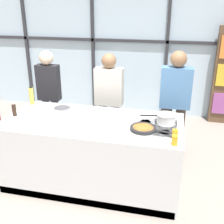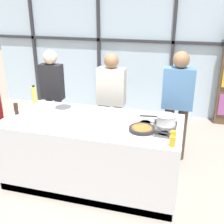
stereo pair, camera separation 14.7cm
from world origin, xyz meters
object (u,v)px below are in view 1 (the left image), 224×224
Objects in this scene: spectator_center_left at (109,98)px; white_plate at (46,128)px; pepper_grinder at (14,110)px; oil_bottle at (31,96)px; saucepan at (166,119)px; frying_pan at (144,128)px; juice_glass_near at (175,140)px; juice_glass_far at (175,134)px; spectator_center_right at (175,100)px; spectator_far_left at (49,92)px; mixing_bowl at (62,110)px.

spectator_center_left is 6.95× the size of white_plate.
spectator_center_left is 8.67× the size of pepper_grinder.
pepper_grinder is (-0.01, -0.46, -0.04)m from oil_bottle.
white_plate is at bearing -161.16° from saucepan.
frying_pan is 4.96× the size of juice_glass_near.
spectator_center_right is at bearing 91.15° from juice_glass_far.
juice_glass_far is at bearing -5.75° from pepper_grinder.
spectator_center_right is at bearing -180.00° from spectator_far_left.
frying_pan is 1.77m from oil_bottle.
saucepan is at bearing -2.40° from mixing_bowl.
spectator_center_left reaches higher than pepper_grinder.
oil_bottle is 0.46m from pepper_grinder.
oil_bottle is (-0.02, -0.52, 0.10)m from spectator_far_left.
spectator_center_right is 1.19m from juice_glass_far.
frying_pan is 0.46m from juice_glass_near.
spectator_center_left is 1.16m from oil_bottle.
spectator_center_right is (2.00, 0.00, 0.02)m from spectator_far_left.
oil_bottle reaches higher than pepper_grinder.
spectator_far_left is 14.44× the size of juice_glass_far.
frying_pan is at bearing 148.09° from spectator_far_left.
spectator_center_right reaches higher than saucepan.
frying_pan is (-0.33, -1.04, -0.02)m from spectator_center_right.
spectator_far_left is at bearing 0.00° from spectator_center_left.
saucepan is at bearing 157.56° from spectator_far_left.
white_plate is 2.08× the size of juice_glass_far.
spectator_far_left is 1.00× the size of spectator_center_left.
oil_bottle is at bearing 88.74° from pepper_grinder.
spectator_far_left is at bearing 157.56° from saucepan.
frying_pan is (1.67, -1.04, -0.01)m from spectator_far_left.
spectator_center_right is 3.05× the size of frying_pan.
mixing_bowl is 1.02× the size of oil_bottle.
white_plate is (-1.13, -0.22, -0.01)m from frying_pan.
saucepan is 2.38× the size of pepper_grinder.
juice_glass_near is (2.06, -0.35, -0.03)m from pepper_grinder.
frying_pan is 2.00× the size of mixing_bowl.
mixing_bowl is at bearing 163.01° from juice_glass_far.
spectator_center_right is 15.11× the size of juice_glass_far.
spectator_center_left is at bearing 0.00° from spectator_center_right.
white_plate is at bearing -52.28° from oil_bottle.
spectator_center_right is 9.08× the size of pepper_grinder.
juice_glass_near reaches higher than mixing_bowl.
oil_bottle reaches higher than juice_glass_near.
pepper_grinder is (-1.94, -0.19, 0.02)m from saucepan.
spectator_center_left is at bearing 122.72° from frying_pan.
white_plate is 0.52m from mixing_bowl.
mixing_bowl is 2.48× the size of juice_glass_far.
saucepan is at bearing 46.36° from frying_pan.
spectator_center_left reaches higher than mixing_bowl.
pepper_grinder is at bearing 43.46° from spectator_center_left.
pepper_grinder is at bearing 25.72° from spectator_center_right.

